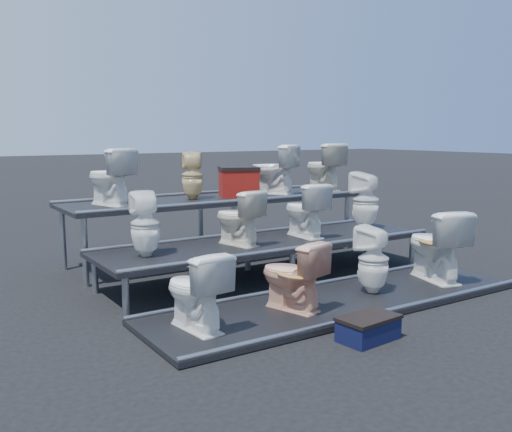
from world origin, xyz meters
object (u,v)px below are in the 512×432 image
toilet_8 (109,177)px  toilet_11 (323,167)px  toilet_3 (435,245)px  step_stool (368,330)px  toilet_9 (192,176)px  toilet_1 (292,275)px  toilet_5 (238,218)px  toilet_2 (373,259)px  toilet_4 (145,224)px  red_crate (239,183)px  toilet_7 (366,201)px  toilet_10 (273,169)px  toilet_6 (305,210)px  toilet_0 (195,290)px

toilet_8 → toilet_11: 3.41m
toilet_3 → step_stool: (-1.91, -0.90, -0.38)m
toilet_3 → toilet_9: (-1.81, 2.60, 0.71)m
toilet_1 → toilet_5: (0.18, 1.30, 0.38)m
toilet_2 → toilet_8: (-1.96, 2.60, 0.79)m
toilet_3 → toilet_5: toilet_5 is taller
toilet_4 → red_crate: 2.29m
toilet_1 → toilet_7: 2.58m
toilet_2 → toilet_10: toilet_10 is taller
toilet_3 → toilet_5: size_ratio=1.29×
toilet_11 → step_stool: bearing=60.1°
toilet_7 → toilet_11: size_ratio=1.06×
red_crate → toilet_4: bearing=-125.9°
toilet_1 → toilet_5: 1.37m
toilet_8 → step_stool: bearing=90.8°
toilet_8 → toilet_10: toilet_10 is taller
toilet_8 → toilet_7: bearing=141.3°
toilet_7 → toilet_11: bearing=-122.8°
toilet_6 → toilet_9: 1.63m
toilet_5 → toilet_8: bearing=-61.8°
toilet_3 → toilet_11: (0.46, 2.60, 0.75)m
toilet_9 → toilet_11: (2.27, 0.00, 0.04)m
toilet_7 → red_crate: 1.77m
toilet_0 → step_stool: 1.52m
toilet_0 → red_crate: (1.98, 2.55, 0.64)m
toilet_6 → step_stool: size_ratio=1.33×
toilet_1 → toilet_11: 3.71m
toilet_2 → toilet_5: 1.62m
toilet_0 → toilet_2: size_ratio=0.96×
toilet_5 → toilet_11: toilet_11 is taller
toilet_4 → toilet_7: 3.15m
toilet_7 → toilet_10: (-0.62, 1.30, 0.37)m
toilet_2 → toilet_7: (1.11, 1.30, 0.43)m
toilet_0 → toilet_2: bearing=174.2°
toilet_2 → toilet_10: (0.49, 2.60, 0.80)m
toilet_2 → red_crate: (-0.13, 2.55, 0.62)m
toilet_1 → toilet_9: (0.25, 2.60, 0.78)m
toilet_0 → toilet_8: 2.73m
toilet_2 → toilet_5: bearing=-73.0°
toilet_1 → toilet_6: size_ratio=1.00×
toilet_5 → toilet_7: toilet_7 is taller
toilet_9 → red_crate: bearing=-160.8°
toilet_0 → toilet_5: size_ratio=1.08×
toilet_4 → toilet_5: (1.14, 0.00, -0.02)m
toilet_4 → red_crate: red_crate is taller
toilet_6 → toilet_9: (-0.90, 1.30, 0.38)m
toilet_3 → toilet_9: 3.24m
toilet_1 → red_crate: (0.94, 2.55, 0.65)m
toilet_3 → toilet_10: 2.75m
toilet_8 → toilet_1: bearing=93.1°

